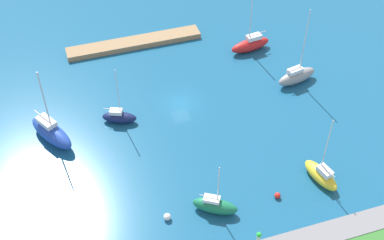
{
  "coord_description": "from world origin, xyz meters",
  "views": [
    {
      "loc": [
        14.98,
        52.18,
        48.55
      ],
      "look_at": [
        0.0,
        5.28,
        1.5
      ],
      "focal_mm": 47.93,
      "sensor_mm": 36.0,
      "label": 1
    }
  ],
  "objects_px": {
    "mooring_buoy_white": "(167,217)",
    "sailboat_green_mid_basin": "(215,206)",
    "sailboat_blue_by_breakwater": "(51,132)",
    "sailboat_red_lone_south": "(251,44)",
    "pier_dock": "(134,43)",
    "mooring_buoy_red": "(277,195)",
    "sailboat_navy_outer_mooring": "(119,117)",
    "sailboat_gray_far_north": "(297,76)",
    "sailboat_yellow_off_beacon": "(321,175)"
  },
  "relations": [
    {
      "from": "sailboat_red_lone_south",
      "to": "mooring_buoy_white",
      "type": "distance_m",
      "value": 34.79
    },
    {
      "from": "sailboat_navy_outer_mooring",
      "to": "mooring_buoy_white",
      "type": "distance_m",
      "value": 17.59
    },
    {
      "from": "sailboat_green_mid_basin",
      "to": "mooring_buoy_red",
      "type": "xyz_separation_m",
      "value": [
        -7.71,
        0.44,
        -0.63
      ]
    },
    {
      "from": "sailboat_yellow_off_beacon",
      "to": "sailboat_green_mid_basin",
      "type": "xyz_separation_m",
      "value": [
        13.79,
        0.42,
        0.01
      ]
    },
    {
      "from": "sailboat_navy_outer_mooring",
      "to": "mooring_buoy_red",
      "type": "distance_m",
      "value": 23.86
    },
    {
      "from": "sailboat_blue_by_breakwater",
      "to": "mooring_buoy_white",
      "type": "xyz_separation_m",
      "value": [
        -10.94,
        16.75,
        -0.99
      ]
    },
    {
      "from": "sailboat_blue_by_breakwater",
      "to": "mooring_buoy_white",
      "type": "bearing_deg",
      "value": 2.77
    },
    {
      "from": "sailboat_blue_by_breakwater",
      "to": "mooring_buoy_red",
      "type": "bearing_deg",
      "value": 23.37
    },
    {
      "from": "sailboat_gray_far_north",
      "to": "mooring_buoy_red",
      "type": "distance_m",
      "value": 22.14
    },
    {
      "from": "pier_dock",
      "to": "sailboat_green_mid_basin",
      "type": "height_order",
      "value": "sailboat_green_mid_basin"
    },
    {
      "from": "sailboat_blue_by_breakwater",
      "to": "pier_dock",
      "type": "bearing_deg",
      "value": 109.13
    },
    {
      "from": "sailboat_red_lone_south",
      "to": "mooring_buoy_red",
      "type": "height_order",
      "value": "sailboat_red_lone_south"
    },
    {
      "from": "sailboat_navy_outer_mooring",
      "to": "sailboat_green_mid_basin",
      "type": "bearing_deg",
      "value": -45.01
    },
    {
      "from": "sailboat_navy_outer_mooring",
      "to": "sailboat_blue_by_breakwater",
      "type": "relative_size",
      "value": 0.77
    },
    {
      "from": "sailboat_navy_outer_mooring",
      "to": "mooring_buoy_white",
      "type": "xyz_separation_m",
      "value": [
        -1.85,
        17.48,
        -0.45
      ]
    },
    {
      "from": "sailboat_red_lone_south",
      "to": "pier_dock",
      "type": "bearing_deg",
      "value": -29.85
    },
    {
      "from": "sailboat_navy_outer_mooring",
      "to": "sailboat_red_lone_south",
      "type": "bearing_deg",
      "value": 45.71
    },
    {
      "from": "mooring_buoy_white",
      "to": "sailboat_yellow_off_beacon",
      "type": "bearing_deg",
      "value": 179.61
    },
    {
      "from": "sailboat_navy_outer_mooring",
      "to": "sailboat_blue_by_breakwater",
      "type": "xyz_separation_m",
      "value": [
        9.08,
        0.73,
        0.54
      ]
    },
    {
      "from": "sailboat_red_lone_south",
      "to": "mooring_buoy_white",
      "type": "xyz_separation_m",
      "value": [
        21.46,
        27.37,
        -0.71
      ]
    },
    {
      "from": "pier_dock",
      "to": "sailboat_gray_far_north",
      "type": "height_order",
      "value": "sailboat_gray_far_north"
    },
    {
      "from": "sailboat_red_lone_south",
      "to": "mooring_buoy_red",
      "type": "xyz_separation_m",
      "value": [
        8.22,
        28.36,
        -0.77
      ]
    },
    {
      "from": "pier_dock",
      "to": "mooring_buoy_white",
      "type": "bearing_deg",
      "value": 83.14
    },
    {
      "from": "sailboat_green_mid_basin",
      "to": "sailboat_red_lone_south",
      "type": "bearing_deg",
      "value": 91.33
    },
    {
      "from": "pier_dock",
      "to": "sailboat_blue_by_breakwater",
      "type": "relative_size",
      "value": 1.88
    },
    {
      "from": "pier_dock",
      "to": "mooring_buoy_red",
      "type": "bearing_deg",
      "value": 104.43
    },
    {
      "from": "sailboat_blue_by_breakwater",
      "to": "sailboat_red_lone_south",
      "type": "distance_m",
      "value": 34.09
    },
    {
      "from": "sailboat_navy_outer_mooring",
      "to": "mooring_buoy_white",
      "type": "bearing_deg",
      "value": -61.24
    },
    {
      "from": "pier_dock",
      "to": "sailboat_red_lone_south",
      "type": "bearing_deg",
      "value": 157.92
    },
    {
      "from": "pier_dock",
      "to": "sailboat_green_mid_basin",
      "type": "distance_m",
      "value": 34.98
    },
    {
      "from": "sailboat_navy_outer_mooring",
      "to": "mooring_buoy_white",
      "type": "height_order",
      "value": "sailboat_navy_outer_mooring"
    },
    {
      "from": "sailboat_blue_by_breakwater",
      "to": "mooring_buoy_white",
      "type": "height_order",
      "value": "sailboat_blue_by_breakwater"
    },
    {
      "from": "sailboat_gray_far_north",
      "to": "sailboat_yellow_off_beacon",
      "type": "relative_size",
      "value": 1.24
    },
    {
      "from": "mooring_buoy_red",
      "to": "sailboat_green_mid_basin",
      "type": "bearing_deg",
      "value": -3.26
    },
    {
      "from": "sailboat_navy_outer_mooring",
      "to": "sailboat_gray_far_north",
      "type": "bearing_deg",
      "value": 23.49
    },
    {
      "from": "pier_dock",
      "to": "sailboat_red_lone_south",
      "type": "relative_size",
      "value": 2.09
    },
    {
      "from": "mooring_buoy_white",
      "to": "pier_dock",
      "type": "bearing_deg",
      "value": -96.86
    },
    {
      "from": "sailboat_red_lone_south",
      "to": "sailboat_gray_far_north",
      "type": "bearing_deg",
      "value": 101.83
    },
    {
      "from": "sailboat_red_lone_south",
      "to": "mooring_buoy_white",
      "type": "height_order",
      "value": "sailboat_red_lone_south"
    },
    {
      "from": "pier_dock",
      "to": "mooring_buoy_white",
      "type": "xyz_separation_m",
      "value": [
        4.14,
        34.4,
        0.0
      ]
    },
    {
      "from": "sailboat_navy_outer_mooring",
      "to": "pier_dock",
      "type": "bearing_deg",
      "value": 93.23
    },
    {
      "from": "sailboat_gray_far_north",
      "to": "sailboat_yellow_off_beacon",
      "type": "bearing_deg",
      "value": -118.55
    },
    {
      "from": "mooring_buoy_white",
      "to": "sailboat_green_mid_basin",
      "type": "bearing_deg",
      "value": 174.34
    },
    {
      "from": "sailboat_blue_by_breakwater",
      "to": "sailboat_red_lone_south",
      "type": "height_order",
      "value": "sailboat_blue_by_breakwater"
    },
    {
      "from": "sailboat_gray_far_north",
      "to": "mooring_buoy_white",
      "type": "relative_size",
      "value": 14.27
    },
    {
      "from": "sailboat_yellow_off_beacon",
      "to": "sailboat_red_lone_south",
      "type": "relative_size",
      "value": 0.95
    },
    {
      "from": "pier_dock",
      "to": "sailboat_gray_far_north",
      "type": "xyz_separation_m",
      "value": [
        -20.72,
        16.56,
        0.76
      ]
    },
    {
      "from": "pier_dock",
      "to": "sailboat_blue_by_breakwater",
      "type": "xyz_separation_m",
      "value": [
        15.07,
        17.64,
        0.99
      ]
    },
    {
      "from": "sailboat_gray_far_north",
      "to": "mooring_buoy_white",
      "type": "bearing_deg",
      "value": -155.78
    },
    {
      "from": "sailboat_navy_outer_mooring",
      "to": "sailboat_blue_by_breakwater",
      "type": "distance_m",
      "value": 9.13
    }
  ]
}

